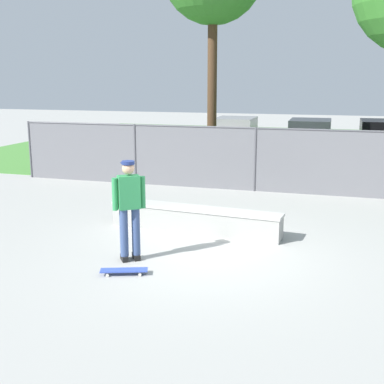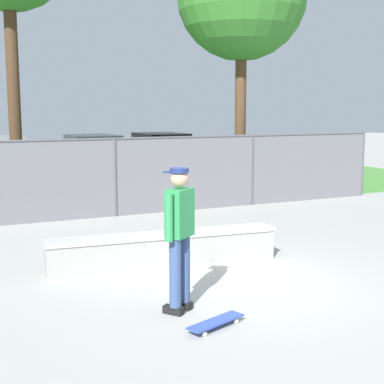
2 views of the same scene
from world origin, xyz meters
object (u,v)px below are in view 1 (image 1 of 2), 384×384
Objects in this scene: skateboard at (124,270)px; concrete_ledge at (194,219)px; car_white at (235,137)px; car_black at (381,141)px; skateboarder at (129,206)px; car_silver at (309,140)px.

concrete_ledge is at bearing 80.51° from skateboard.
car_black is at bearing 1.87° from car_white.
concrete_ledge is at bearing -82.74° from car_white.
skateboard is at bearing -86.05° from car_white.
car_black is at bearing 68.88° from skateboarder.
skateboarder reaches higher than car_black.
car_white is 1.00× the size of car_silver.
car_black is at bearing 68.14° from concrete_ledge.
car_white reaches higher than skateboard.
car_silver reaches higher than skateboard.
car_black is at bearing 8.48° from car_silver.
car_white is 3.13m from car_silver.
skateboarder is 0.44× the size of car_black.
car_white is at bearing 176.01° from car_silver.
concrete_ledge is 12.04m from car_black.
car_silver is at bearing -3.99° from car_white.
car_silver is at bearing -171.52° from car_black.
skateboarder is 0.44× the size of car_white.
car_silver is (2.18, 13.46, 0.77)m from skateboard.
car_silver is (1.73, 10.75, 0.56)m from concrete_ledge.
concrete_ledge is 0.92× the size of car_black.
car_white is at bearing 93.95° from skateboard.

